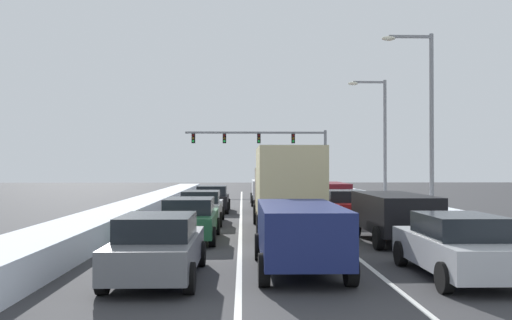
# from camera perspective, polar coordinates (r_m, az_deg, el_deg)

# --- Properties ---
(ground_plane) EXTENTS (122.93, 122.93, 0.00)m
(ground_plane) POSITION_cam_1_polar(r_m,az_deg,el_deg) (25.03, 2.29, -6.71)
(ground_plane) COLOR #333335
(lane_stripe_between_right_lane_and_center_lane) EXTENTS (0.14, 52.01, 0.01)m
(lane_stripe_between_right_lane_and_center_lane) POSITION_cam_1_polar(r_m,az_deg,el_deg) (29.87, 4.97, -5.71)
(lane_stripe_between_right_lane_and_center_lane) COLOR silver
(lane_stripe_between_right_lane_and_center_lane) RESTS_ON ground
(lane_stripe_between_center_lane_and_left_lane) EXTENTS (0.14, 52.01, 0.01)m
(lane_stripe_between_center_lane_and_left_lane) POSITION_cam_1_polar(r_m,az_deg,el_deg) (29.69, -1.60, -5.75)
(lane_stripe_between_center_lane_and_left_lane) COLOR silver
(lane_stripe_between_center_lane_and_left_lane) RESTS_ON ground
(snow_bank_right_shoulder) EXTENTS (1.70, 52.01, 0.75)m
(snow_bank_right_shoulder) POSITION_cam_1_polar(r_m,az_deg,el_deg) (30.88, 14.83, -4.84)
(snow_bank_right_shoulder) COLOR silver
(snow_bank_right_shoulder) RESTS_ON ground
(snow_bank_left_shoulder) EXTENTS (2.02, 52.01, 0.83)m
(snow_bank_left_shoulder) POSITION_cam_1_polar(r_m,az_deg,el_deg) (30.14, -11.76, -4.87)
(snow_bank_left_shoulder) COLOR silver
(snow_bank_left_shoulder) RESTS_ON ground
(sedan_silver_right_lane_nearest) EXTENTS (2.00, 4.50, 1.51)m
(sedan_silver_right_lane_nearest) POSITION_cam_1_polar(r_m,az_deg,el_deg) (13.72, 20.55, -8.48)
(sedan_silver_right_lane_nearest) COLOR #B7BABF
(sedan_silver_right_lane_nearest) RESTS_ON ground
(suv_black_right_lane_second) EXTENTS (2.16, 4.90, 1.67)m
(suv_black_right_lane_second) POSITION_cam_1_polar(r_m,az_deg,el_deg) (19.39, 14.34, -5.44)
(suv_black_right_lane_second) COLOR black
(suv_black_right_lane_second) RESTS_ON ground
(sedan_red_right_lane_third) EXTENTS (2.00, 4.50, 1.51)m
(sedan_red_right_lane_third) POSITION_cam_1_polar(r_m,az_deg,el_deg) (25.85, 9.28, -4.81)
(sedan_red_right_lane_third) COLOR maroon
(sedan_red_right_lane_third) RESTS_ON ground
(suv_maroon_right_lane_fourth) EXTENTS (2.16, 4.90, 1.67)m
(suv_maroon_right_lane_fourth) POSITION_cam_1_polar(r_m,az_deg,el_deg) (31.79, 7.59, -3.58)
(suv_maroon_right_lane_fourth) COLOR maroon
(suv_maroon_right_lane_fourth) RESTS_ON ground
(suv_navy_center_lane_nearest) EXTENTS (2.16, 4.90, 1.67)m
(suv_navy_center_lane_nearest) POSITION_cam_1_polar(r_m,az_deg,el_deg) (13.67, 4.61, -7.48)
(suv_navy_center_lane_nearest) COLOR navy
(suv_navy_center_lane_nearest) RESTS_ON ground
(box_truck_center_lane_second) EXTENTS (2.53, 7.20, 3.36)m
(box_truck_center_lane_second) POSITION_cam_1_polar(r_m,az_deg,el_deg) (21.63, 3.22, -2.61)
(box_truck_center_lane_second) COLOR #937F60
(box_truck_center_lane_second) RESTS_ON ground
(sedan_charcoal_center_lane_third) EXTENTS (2.00, 4.50, 1.51)m
(sedan_charcoal_center_lane_third) POSITION_cam_1_polar(r_m,az_deg,el_deg) (30.34, 1.67, -4.20)
(sedan_charcoal_center_lane_third) COLOR #38383D
(sedan_charcoal_center_lane_third) RESTS_ON ground
(suv_white_center_lane_fourth) EXTENTS (2.16, 4.90, 1.67)m
(suv_white_center_lane_fourth) POSITION_cam_1_polar(r_m,az_deg,el_deg) (36.94, 1.13, -3.17)
(suv_white_center_lane_fourth) COLOR silver
(suv_white_center_lane_fourth) RESTS_ON ground
(sedan_gray_left_lane_nearest) EXTENTS (2.00, 4.50, 1.51)m
(sedan_gray_left_lane_nearest) POSITION_cam_1_polar(r_m,az_deg,el_deg) (12.97, -10.33, -8.97)
(sedan_gray_left_lane_nearest) COLOR slate
(sedan_gray_left_lane_nearest) RESTS_ON ground
(sedan_green_left_lane_second) EXTENTS (2.00, 4.50, 1.51)m
(sedan_green_left_lane_second) POSITION_cam_1_polar(r_m,az_deg,el_deg) (19.39, -7.02, -6.21)
(sedan_green_left_lane_second) COLOR #1E5633
(sedan_green_left_lane_second) RESTS_ON ground
(sedan_silver_left_lane_third) EXTENTS (2.00, 4.50, 1.51)m
(sedan_silver_left_lane_third) POSITION_cam_1_polar(r_m,az_deg,el_deg) (25.00, -5.79, -4.95)
(sedan_silver_left_lane_third) COLOR #B7BABF
(sedan_silver_left_lane_third) RESTS_ON ground
(sedan_black_left_lane_fourth) EXTENTS (2.00, 4.50, 1.51)m
(sedan_black_left_lane_fourth) POSITION_cam_1_polar(r_m,az_deg,el_deg) (31.34, -4.64, -4.08)
(sedan_black_left_lane_fourth) COLOR black
(sedan_black_left_lane_fourth) RESTS_ON ground
(traffic_light_gantry) EXTENTS (14.00, 0.47, 6.20)m
(traffic_light_gantry) POSITION_cam_1_polar(r_m,az_deg,el_deg) (53.32, 1.71, 1.76)
(traffic_light_gantry) COLOR slate
(traffic_light_gantry) RESTS_ON ground
(street_lamp_right_near) EXTENTS (2.66, 0.36, 9.40)m
(street_lamp_right_near) POSITION_cam_1_polar(r_m,az_deg,el_deg) (28.90, 17.45, 5.12)
(street_lamp_right_near) COLOR gray
(street_lamp_right_near) RESTS_ON ground
(street_lamp_right_mid) EXTENTS (2.66, 0.36, 8.55)m
(street_lamp_right_mid) POSITION_cam_1_polar(r_m,az_deg,el_deg) (37.93, 12.96, 3.07)
(street_lamp_right_mid) COLOR gray
(street_lamp_right_mid) RESTS_ON ground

